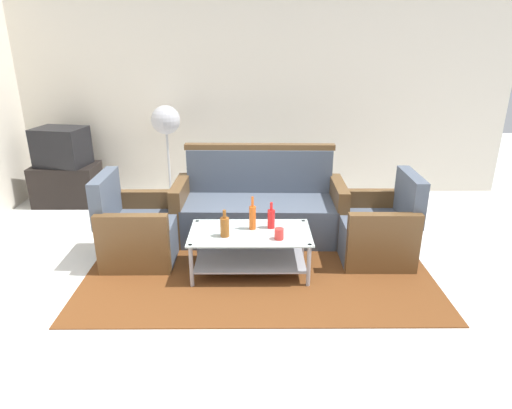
# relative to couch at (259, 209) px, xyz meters

# --- Properties ---
(ground_plane) EXTENTS (14.00, 14.00, 0.00)m
(ground_plane) POSITION_rel_couch_xyz_m (0.07, -1.51, -0.32)
(ground_plane) COLOR white
(wall_back) EXTENTS (6.52, 0.12, 2.80)m
(wall_back) POSITION_rel_couch_xyz_m (0.07, 1.55, 1.08)
(wall_back) COLOR silver
(wall_back) RESTS_ON ground
(rug) EXTENTS (3.18, 2.09, 0.01)m
(rug) POSITION_rel_couch_xyz_m (-0.02, -0.65, -0.31)
(rug) COLOR brown
(rug) RESTS_ON ground
(couch) EXTENTS (1.82, 0.78, 0.96)m
(couch) POSITION_rel_couch_xyz_m (0.00, 0.00, 0.00)
(couch) COLOR #4C5666
(couch) RESTS_ON rug
(armchair_left) EXTENTS (0.70, 0.76, 0.85)m
(armchair_left) POSITION_rel_couch_xyz_m (-1.19, -0.52, -0.03)
(armchair_left) COLOR #4C5666
(armchair_left) RESTS_ON rug
(armchair_right) EXTENTS (0.71, 0.77, 0.85)m
(armchair_right) POSITION_rel_couch_xyz_m (1.16, -0.51, -0.03)
(armchair_right) COLOR #4C5666
(armchair_right) RESTS_ON rug
(coffee_table) EXTENTS (1.10, 0.60, 0.40)m
(coffee_table) POSITION_rel_couch_xyz_m (-0.09, -0.82, -0.04)
(coffee_table) COLOR silver
(coffee_table) RESTS_ON rug
(bottle_red) EXTENTS (0.07, 0.07, 0.25)m
(bottle_red) POSITION_rel_couch_xyz_m (0.10, -0.72, 0.19)
(bottle_red) COLOR red
(bottle_red) RESTS_ON coffee_table
(bottle_orange) EXTENTS (0.06, 0.06, 0.31)m
(bottle_orange) POSITION_rel_couch_xyz_m (-0.07, -0.75, 0.21)
(bottle_orange) COLOR #D85919
(bottle_orange) RESTS_ON coffee_table
(bottle_brown) EXTENTS (0.08, 0.08, 0.25)m
(bottle_brown) POSITION_rel_couch_xyz_m (-0.32, -0.91, 0.19)
(bottle_brown) COLOR brown
(bottle_brown) RESTS_ON coffee_table
(cup) EXTENTS (0.08, 0.08, 0.10)m
(cup) POSITION_rel_couch_xyz_m (0.16, -0.97, 0.14)
(cup) COLOR red
(cup) RESTS_ON coffee_table
(tv_stand) EXTENTS (0.80, 0.50, 0.52)m
(tv_stand) POSITION_rel_couch_xyz_m (-2.49, 1.04, -0.06)
(tv_stand) COLOR black
(tv_stand) RESTS_ON ground
(television) EXTENTS (0.67, 0.55, 0.48)m
(television) POSITION_rel_couch_xyz_m (-2.49, 1.04, 0.44)
(television) COLOR black
(television) RESTS_ON tv_stand
(pedestal_fan) EXTENTS (0.36, 0.36, 1.27)m
(pedestal_fan) POSITION_rel_couch_xyz_m (-1.16, 1.09, 0.70)
(pedestal_fan) COLOR #2D2D33
(pedestal_fan) RESTS_ON ground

